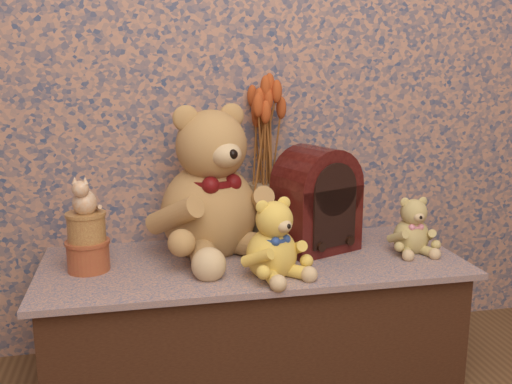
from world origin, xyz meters
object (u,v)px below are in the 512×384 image
at_px(teddy_large, 208,174).
at_px(cat_figurine, 84,194).
at_px(biscuit_tin_lower, 88,256).
at_px(ceramic_vase, 266,213).
at_px(cathedral_radio, 316,199).
at_px(teddy_small, 412,222).
at_px(teddy_medium, 272,234).

relative_size(teddy_large, cat_figurine, 4.46).
bearing_deg(teddy_large, biscuit_tin_lower, 173.73).
bearing_deg(ceramic_vase, cathedral_radio, -39.15).
relative_size(teddy_small, biscuit_tin_lower, 1.60).
relative_size(teddy_medium, cat_figurine, 2.14).
relative_size(teddy_medium, biscuit_tin_lower, 2.01).
bearing_deg(ceramic_vase, teddy_large, -160.62).
xyz_separation_m(teddy_medium, ceramic_vase, (0.06, 0.34, -0.02)).
xyz_separation_m(teddy_large, teddy_small, (0.68, -0.14, -0.17)).
distance_m(teddy_medium, ceramic_vase, 0.35).
bearing_deg(teddy_large, ceramic_vase, -1.83).
height_order(cathedral_radio, ceramic_vase, cathedral_radio).
bearing_deg(cathedral_radio, ceramic_vase, 119.43).
height_order(teddy_large, teddy_small, teddy_large).
relative_size(biscuit_tin_lower, cat_figurine, 1.06).
relative_size(teddy_large, ceramic_vase, 2.52).
relative_size(teddy_large, cathedral_radio, 1.50).
distance_m(teddy_small, biscuit_tin_lower, 1.08).
distance_m(teddy_medium, cathedral_radio, 0.31).
distance_m(teddy_large, cathedral_radio, 0.38).
bearing_deg(teddy_medium, biscuit_tin_lower, 139.34).
bearing_deg(teddy_small, biscuit_tin_lower, -179.98).
distance_m(teddy_large, teddy_medium, 0.34).
bearing_deg(teddy_large, cat_figurine, 173.73).
xyz_separation_m(teddy_large, biscuit_tin_lower, (-0.40, -0.11, -0.22)).
height_order(teddy_small, cat_figurine, cat_figurine).
xyz_separation_m(teddy_small, cathedral_radio, (-0.31, 0.10, 0.08)).
height_order(teddy_medium, teddy_small, teddy_medium).
distance_m(teddy_large, ceramic_vase, 0.28).
height_order(teddy_small, biscuit_tin_lower, teddy_small).
xyz_separation_m(biscuit_tin_lower, cat_figurine, (0.00, 0.00, 0.20)).
bearing_deg(biscuit_tin_lower, cat_figurine, 0.00).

